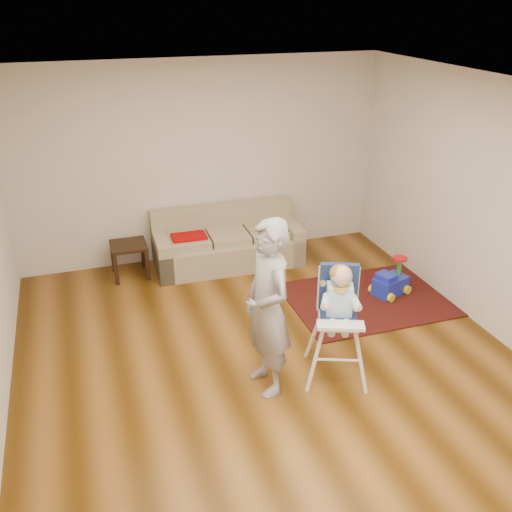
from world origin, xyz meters
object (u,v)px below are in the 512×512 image
object	(u,v)px
ride_on_toy	(391,277)
toy_ball	(342,312)
sofa	(228,239)
side_table	(130,260)
high_chair	(338,324)
adult	(268,309)

from	to	relation	value
ride_on_toy	toy_ball	xyz separation A→B (m)	(-0.82, -0.34, -0.15)
ride_on_toy	sofa	bearing A→B (deg)	118.27
side_table	toy_ball	world-z (taller)	side_table
side_table	high_chair	size ratio (longest dim) A/B	0.38
side_table	adult	bearing A→B (deg)	-71.12
high_chair	ride_on_toy	bearing A→B (deg)	64.59
sofa	toy_ball	xyz separation A→B (m)	(0.85, -1.81, -0.29)
toy_ball	high_chair	xyz separation A→B (m)	(-0.53, -0.92, 0.49)
high_chair	adult	distance (m)	0.75
high_chair	adult	size ratio (longest dim) A/B	0.70
sofa	toy_ball	distance (m)	2.02
sofa	ride_on_toy	bearing A→B (deg)	-39.75
sofa	toy_ball	bearing A→B (deg)	-63.26
sofa	toy_ball	world-z (taller)	sofa
sofa	high_chair	size ratio (longest dim) A/B	1.66
ride_on_toy	side_table	bearing A→B (deg)	132.34
toy_ball	high_chair	bearing A→B (deg)	-120.04
sofa	adult	size ratio (longest dim) A/B	1.17
side_table	sofa	bearing A→B (deg)	-2.94
sofa	high_chair	bearing A→B (deg)	-81.85
sofa	adult	xyz separation A→B (m)	(-0.37, -2.70, 0.47)
high_chair	adult	xyz separation A→B (m)	(-0.69, 0.04, 0.28)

